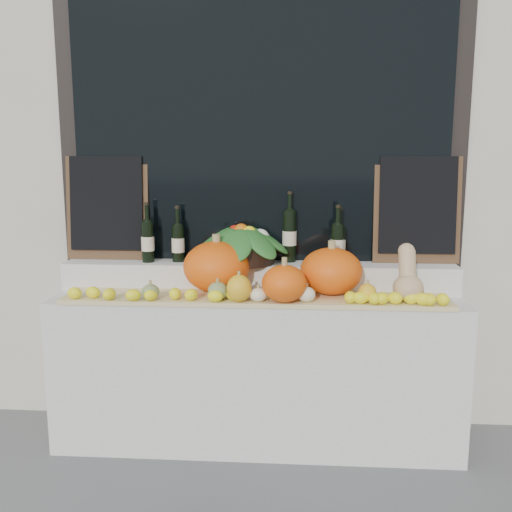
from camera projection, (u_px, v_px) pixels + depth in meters
storefront_facade at (264, 64)px, 3.71m from camera, size 7.00×0.94×4.50m
display_sill at (257, 368)px, 3.32m from camera, size 2.30×0.55×0.88m
rear_tier at (259, 276)px, 3.38m from camera, size 2.30×0.25×0.16m
straw_bedding at (255, 298)px, 3.12m from camera, size 2.10×0.32×0.02m
pumpkin_left at (217, 267)px, 3.20m from camera, size 0.49×0.49×0.29m
pumpkin_right at (331, 271)px, 3.15m from camera, size 0.43×0.43×0.26m
pumpkin_center at (284, 284)px, 2.98m from camera, size 0.29×0.29×0.20m
butternut_squash at (408, 278)px, 3.01m from camera, size 0.16×0.22×0.30m
decorative_gourds at (257, 291)px, 3.00m from camera, size 1.24×0.15×0.17m
lemon_heap at (254, 296)px, 3.00m from camera, size 2.20×0.16×0.06m
produce_bowl at (241, 243)px, 3.33m from camera, size 0.59×0.59×0.24m
wine_bottle_far_left at (148, 241)px, 3.36m from camera, size 0.08×0.08×0.35m
wine_bottle_near_left at (178, 242)px, 3.38m from camera, size 0.08×0.08×0.33m
wine_bottle_tall at (289, 236)px, 3.37m from camera, size 0.08×0.08×0.42m
wine_bottle_near_right at (339, 244)px, 3.33m from camera, size 0.08×0.08×0.33m
wine_bottle_far_right at (337, 244)px, 3.27m from camera, size 0.08×0.08×0.35m
chalkboard_left at (107, 206)px, 3.43m from camera, size 0.50×0.08×0.62m
chalkboard_right at (417, 208)px, 3.30m from camera, size 0.50×0.08×0.62m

